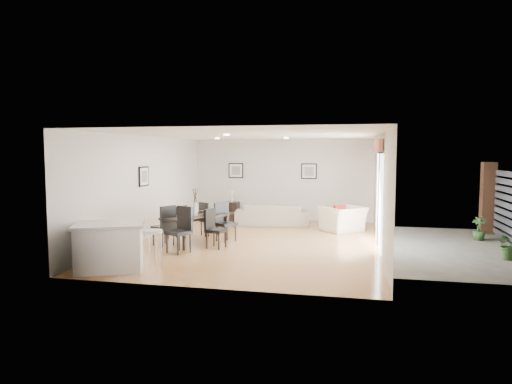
% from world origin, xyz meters
% --- Properties ---
extents(ground, '(8.00, 8.00, 0.00)m').
position_xyz_m(ground, '(0.00, 0.00, 0.00)').
color(ground, tan).
rests_on(ground, ground).
extents(wall_back, '(6.00, 0.04, 2.70)m').
position_xyz_m(wall_back, '(0.00, 4.00, 1.35)').
color(wall_back, beige).
rests_on(wall_back, ground).
extents(wall_front, '(6.00, 0.04, 2.70)m').
position_xyz_m(wall_front, '(0.00, -4.00, 1.35)').
color(wall_front, beige).
rests_on(wall_front, ground).
extents(wall_left, '(0.04, 8.00, 2.70)m').
position_xyz_m(wall_left, '(-3.00, 0.00, 1.35)').
color(wall_left, beige).
rests_on(wall_left, ground).
extents(wall_right, '(0.04, 8.00, 2.70)m').
position_xyz_m(wall_right, '(3.00, 0.00, 1.35)').
color(wall_right, beige).
rests_on(wall_right, ground).
extents(ceiling, '(6.00, 8.00, 0.02)m').
position_xyz_m(ceiling, '(0.00, 0.00, 2.70)').
color(ceiling, white).
rests_on(ceiling, wall_back).
extents(sofa, '(2.39, 1.23, 0.67)m').
position_xyz_m(sofa, '(-0.12, 2.76, 0.33)').
color(sofa, gray).
rests_on(sofa, ground).
extents(armchair, '(1.46, 1.45, 0.72)m').
position_xyz_m(armchair, '(2.09, 2.11, 0.36)').
color(armchair, white).
rests_on(armchair, ground).
extents(courtyard_plant_a, '(0.73, 0.69, 0.64)m').
position_xyz_m(courtyard_plant_a, '(5.64, -0.66, 0.32)').
color(courtyard_plant_a, '#305022').
rests_on(courtyard_plant_a, ground).
extents(courtyard_plant_b, '(0.45, 0.45, 0.60)m').
position_xyz_m(courtyard_plant_b, '(5.56, 1.51, 0.30)').
color(courtyard_plant_b, '#305022').
rests_on(courtyard_plant_b, ground).
extents(dining_table, '(1.45, 1.88, 0.70)m').
position_xyz_m(dining_table, '(-1.48, -0.44, 0.63)').
color(dining_table, black).
rests_on(dining_table, ground).
extents(dining_chair_wnear, '(0.61, 0.61, 0.99)m').
position_xyz_m(dining_chair_wnear, '(-2.08, -0.90, 0.55)').
color(dining_chair_wnear, black).
rests_on(dining_chair_wnear, ground).
extents(dining_chair_wfar, '(0.51, 0.51, 0.89)m').
position_xyz_m(dining_chair_wfar, '(-2.09, -0.04, 0.50)').
color(dining_chair_wfar, black).
rests_on(dining_chair_wfar, ground).
extents(dining_chair_enear, '(0.50, 0.50, 0.93)m').
position_xyz_m(dining_chair_enear, '(-0.89, -0.84, 0.52)').
color(dining_chair_enear, black).
rests_on(dining_chair_enear, ground).
extents(dining_chair_efar, '(0.62, 0.62, 0.98)m').
position_xyz_m(dining_chair_efar, '(-0.88, 0.04, 0.55)').
color(dining_chair_efar, black).
rests_on(dining_chair_efar, ground).
extents(dining_chair_head, '(0.63, 0.63, 1.05)m').
position_xyz_m(dining_chair_head, '(-1.44, -1.48, 0.59)').
color(dining_chair_head, black).
rests_on(dining_chair_head, ground).
extents(dining_chair_foot, '(0.58, 0.58, 0.92)m').
position_xyz_m(dining_chair_foot, '(-1.53, 0.62, 0.51)').
color(dining_chair_foot, black).
rests_on(dining_chair_foot, ground).
extents(vase, '(0.88, 1.35, 0.68)m').
position_xyz_m(vase, '(-1.48, -0.44, 0.98)').
color(vase, white).
rests_on(vase, dining_table).
extents(coffee_table, '(1.06, 0.81, 0.37)m').
position_xyz_m(coffee_table, '(-1.77, 2.48, 0.19)').
color(coffee_table, black).
rests_on(coffee_table, ground).
extents(side_table, '(0.46, 0.46, 0.60)m').
position_xyz_m(side_table, '(-1.67, 3.66, 0.30)').
color(side_table, black).
rests_on(side_table, ground).
extents(table_lamp, '(0.20, 0.20, 0.39)m').
position_xyz_m(table_lamp, '(-1.67, 3.65, 0.86)').
color(table_lamp, white).
rests_on(table_lamp, side_table).
extents(cushion, '(0.35, 0.31, 0.36)m').
position_xyz_m(cushion, '(1.98, 2.01, 0.59)').
color(cushion, '#A61915').
rests_on(cushion, armchair).
extents(kitchen_island, '(1.59, 1.43, 0.91)m').
position_xyz_m(kitchen_island, '(-2.23, -3.23, 0.46)').
color(kitchen_island, silver).
rests_on(kitchen_island, ground).
extents(bar_stool, '(0.37, 0.37, 0.81)m').
position_xyz_m(bar_stool, '(-1.33, -3.23, 0.70)').
color(bar_stool, silver).
rests_on(bar_stool, ground).
extents(framed_print_back_left, '(0.52, 0.04, 0.52)m').
position_xyz_m(framed_print_back_left, '(-1.60, 3.97, 1.65)').
color(framed_print_back_left, black).
rests_on(framed_print_back_left, wall_back).
extents(framed_print_back_right, '(0.52, 0.04, 0.52)m').
position_xyz_m(framed_print_back_right, '(0.90, 3.97, 1.65)').
color(framed_print_back_right, black).
rests_on(framed_print_back_right, wall_back).
extents(framed_print_left_wall, '(0.04, 0.52, 0.52)m').
position_xyz_m(framed_print_left_wall, '(-2.97, -0.20, 1.65)').
color(framed_print_left_wall, black).
rests_on(framed_print_left_wall, wall_left).
extents(sliding_door, '(0.12, 2.70, 2.57)m').
position_xyz_m(sliding_door, '(2.96, 0.30, 1.66)').
color(sliding_door, white).
rests_on(sliding_door, wall_right).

